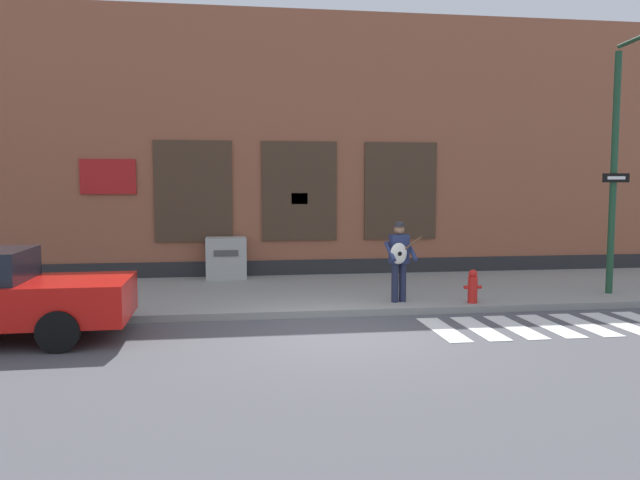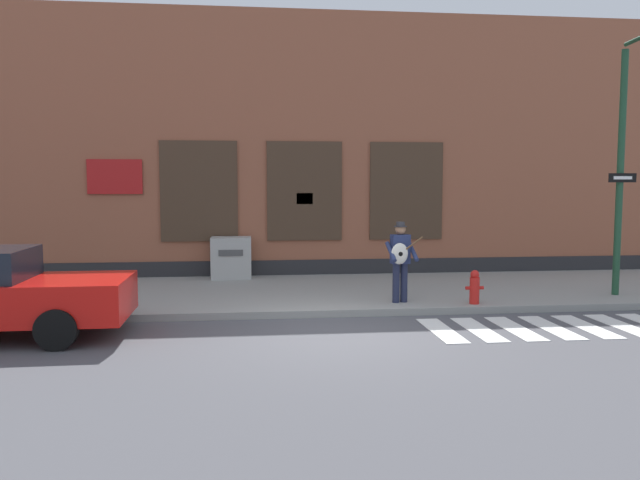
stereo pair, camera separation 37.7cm
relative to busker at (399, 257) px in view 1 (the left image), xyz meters
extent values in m
plane|color=#4C4C51|center=(-1.62, -1.96, -1.10)|extent=(160.00, 160.00, 0.00)
cube|color=gray|center=(-1.62, 1.80, -1.03)|extent=(28.00, 4.91, 0.14)
cube|color=#99563D|center=(-1.62, 6.25, 2.51)|extent=(28.00, 4.00, 7.22)
cube|color=#28282B|center=(-1.62, 4.23, -0.82)|extent=(28.00, 0.04, 0.55)
cube|color=#473323|center=(-4.42, 4.22, 1.32)|extent=(2.03, 0.06, 2.66)
cube|color=black|center=(-4.42, 4.21, 1.32)|extent=(1.91, 0.03, 2.54)
cube|color=#473323|center=(-1.62, 4.22, 1.32)|extent=(2.03, 0.06, 2.66)
cube|color=black|center=(-1.62, 4.21, 1.32)|extent=(1.91, 0.03, 2.54)
cube|color=#473323|center=(1.19, 4.22, 1.32)|extent=(2.03, 0.06, 2.66)
cube|color=black|center=(1.19, 4.21, 1.32)|extent=(1.91, 0.03, 2.54)
cube|color=red|center=(-6.58, 4.21, 1.70)|extent=(1.40, 0.04, 0.90)
cube|color=yellow|center=(-1.62, 4.20, 1.12)|extent=(0.44, 0.02, 0.30)
cube|color=silver|center=(0.28, -1.95, -1.09)|extent=(0.42, 1.90, 0.01)
cube|color=silver|center=(0.97, -1.95, -1.09)|extent=(0.42, 1.90, 0.01)
cube|color=silver|center=(1.65, -1.95, -1.09)|extent=(0.42, 1.90, 0.01)
cube|color=silver|center=(2.33, -1.95, -1.09)|extent=(0.42, 1.90, 0.01)
cube|color=silver|center=(3.02, -1.95, -1.09)|extent=(0.42, 1.90, 0.01)
cube|color=silver|center=(3.70, -1.95, -1.09)|extent=(0.42, 1.90, 0.01)
cube|color=silver|center=(-5.23, -1.07, -0.36)|extent=(0.06, 0.24, 0.12)
cube|color=silver|center=(-5.21, -2.21, -0.36)|extent=(0.06, 0.24, 0.12)
cylinder|color=black|center=(-6.16, -0.78, -0.77)|extent=(0.66, 0.25, 0.66)
cylinder|color=black|center=(-6.13, -2.53, -0.77)|extent=(0.66, 0.25, 0.66)
cylinder|color=#1E233D|center=(0.10, 0.05, -0.55)|extent=(0.15, 0.15, 0.81)
cylinder|color=#1E233D|center=(-0.08, 0.01, -0.55)|extent=(0.15, 0.15, 0.81)
cube|color=navy|center=(0.01, 0.04, 0.16)|extent=(0.40, 0.26, 0.61)
sphere|color=#9E7051|center=(0.01, 0.04, 0.58)|extent=(0.22, 0.22, 0.22)
cylinder|color=#333338|center=(0.01, 0.04, 0.64)|extent=(0.27, 0.28, 0.02)
cylinder|color=#333338|center=(0.01, 0.04, 0.69)|extent=(0.18, 0.18, 0.09)
cylinder|color=navy|center=(0.26, -0.03, 0.12)|extent=(0.15, 0.52, 0.39)
cylinder|color=navy|center=(-0.22, -0.09, 0.12)|extent=(0.15, 0.52, 0.39)
ellipsoid|color=silver|center=(-0.05, -0.15, 0.09)|extent=(0.37, 0.16, 0.44)
cylinder|color=black|center=(-0.04, -0.21, 0.09)|extent=(0.09, 0.02, 0.09)
cylinder|color=brown|center=(0.21, -0.14, 0.27)|extent=(0.47, 0.09, 0.34)
cylinder|color=#1E472D|center=(5.01, 0.37, 1.73)|extent=(0.15, 0.15, 5.37)
cube|color=black|center=(5.00, 0.26, 1.65)|extent=(0.60, 0.10, 0.20)
cube|color=white|center=(5.00, 0.24, 1.65)|extent=(0.40, 0.06, 0.07)
cube|color=#ADADA8|center=(-3.59, 3.80, -0.41)|extent=(1.04, 0.65, 1.08)
cube|color=#4C4C4C|center=(-3.59, 3.47, -0.25)|extent=(0.62, 0.02, 0.16)
cylinder|color=red|center=(1.50, -0.30, -0.68)|extent=(0.20, 0.20, 0.55)
sphere|color=red|center=(1.50, -0.30, -0.34)|extent=(0.18, 0.18, 0.18)
cylinder|color=red|center=(1.36, -0.30, -0.62)|extent=(0.10, 0.07, 0.07)
cylinder|color=red|center=(1.64, -0.30, -0.62)|extent=(0.10, 0.07, 0.07)
camera|label=1|loc=(-3.47, -12.51, 1.51)|focal=35.00mm
camera|label=2|loc=(-3.10, -12.56, 1.51)|focal=35.00mm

